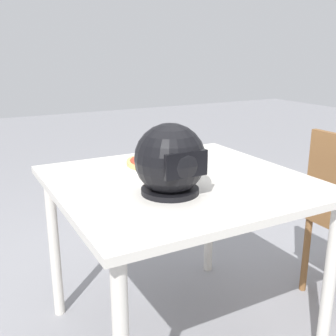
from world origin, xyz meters
TOP-DOWN VIEW (x-y plane):
  - ground_plane at (0.00, 0.00)m, footprint 14.00×14.00m
  - dining_table at (0.00, 0.00)m, footprint 1.01×0.98m
  - pizza_plate at (0.00, -0.21)m, footprint 0.32×0.32m
  - pizza at (-0.01, -0.21)m, footprint 0.28×0.28m
  - motorcycle_helmet at (0.12, 0.13)m, footprint 0.26×0.26m

SIDE VIEW (x-z plane):
  - ground_plane at x=0.00m, z-range 0.00..0.00m
  - dining_table at x=0.00m, z-range 0.29..1.05m
  - pizza_plate at x=0.00m, z-range 0.76..0.77m
  - pizza at x=-0.01m, z-range 0.76..0.81m
  - motorcycle_helmet at x=0.12m, z-range 0.76..1.02m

